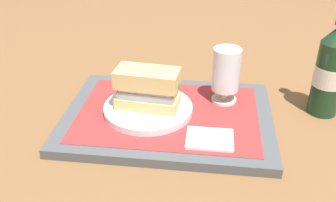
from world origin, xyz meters
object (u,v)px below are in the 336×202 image
(plate, at_px, (148,108))
(sandwich, at_px, (149,88))
(beer_bottle, at_px, (331,70))
(beer_glass, at_px, (226,73))

(plate, relative_size, sandwich, 1.39)
(plate, xyz_separation_m, beer_bottle, (0.38, 0.08, 0.08))
(beer_glass, xyz_separation_m, beer_bottle, (0.22, 0.01, 0.01))
(plate, distance_m, beer_bottle, 0.40)
(sandwich, relative_size, beer_bottle, 0.51)
(beer_glass, height_order, beer_bottle, beer_bottle)
(sandwich, xyz_separation_m, beer_bottle, (0.38, 0.08, 0.03))
(plate, xyz_separation_m, beer_glass, (0.16, 0.06, 0.06))
(sandwich, relative_size, beer_glass, 1.09)
(plate, distance_m, sandwich, 0.05)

